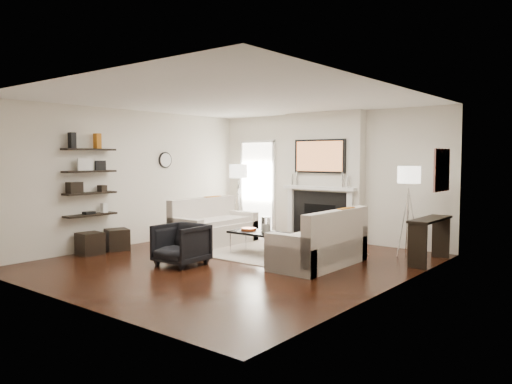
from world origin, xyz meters
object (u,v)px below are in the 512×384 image
Objects in this scene: lamp_right_shade at (409,175)px; loveseat_right_base at (318,253)px; armchair at (181,242)px; ottoman_near at (117,239)px; coffee_table at (259,233)px; lamp_left_shade at (238,171)px; loveseat_left_base at (215,234)px.

loveseat_right_base is at bearing -115.94° from lamp_right_shade.
armchair is 1.95m from ottoman_near.
armchair is at bearing -142.07° from loveseat_right_base.
lamp_left_shade reaches higher than coffee_table.
loveseat_left_base is 2.00m from armchair.
lamp_right_shade reaches higher than loveseat_right_base.
ottoman_near is at bearing 173.37° from armchair.
armchair reaches higher than ottoman_near.
lamp_left_shade reaches higher than ottoman_near.
loveseat_left_base is 1.00× the size of loveseat_right_base.
loveseat_left_base is 1.45m from coffee_table.
coffee_table is at bearing -12.53° from loveseat_left_base.
lamp_left_shade is at bearing 111.56° from armchair.
armchair is 4.15m from lamp_right_shade.
lamp_right_shade is 1.00× the size of ottoman_near.
ottoman_near is (-1.93, 0.14, -0.17)m from armchair.
loveseat_left_base is at bearing 115.34° from armchair.
loveseat_left_base is 4.50× the size of lamp_left_shade.
lamp_right_shade reaches higher than ottoman_near.
loveseat_right_base is 4.50× the size of ottoman_near.
armchair reaches higher than loveseat_left_base.
coffee_table is 2.75m from ottoman_near.
loveseat_right_base is 3.68m from lamp_left_shade.
lamp_left_shade reaches higher than armchair.
lamp_right_shade reaches higher than coffee_table.
loveseat_right_base is 1.30m from coffee_table.
armchair is at bearing -62.32° from loveseat_left_base.
loveseat_left_base is 1.76m from lamp_left_shade.
ottoman_near is at bearing -161.58° from loveseat_right_base.
lamp_left_shade is at bearing -178.46° from lamp_right_shade.
loveseat_right_base reaches higher than ottoman_near.
coffee_table is 2.75× the size of ottoman_near.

